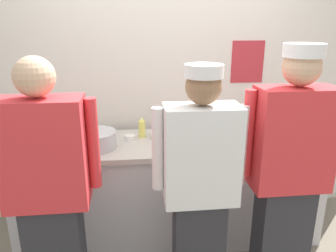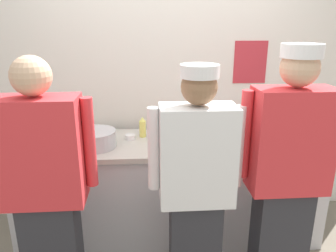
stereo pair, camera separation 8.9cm
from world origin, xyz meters
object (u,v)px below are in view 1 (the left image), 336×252
(chef_near_left, at_px, (49,192))
(ramekin_red_sauce, at_px, (130,137))
(plate_stack_front, at_px, (272,130))
(chef_far_right, at_px, (288,172))
(squeeze_bottle_primary, at_px, (142,128))
(plate_stack_rear, at_px, (163,135))
(squeeze_bottle_spare, at_px, (287,133))
(ramekin_green_sauce, at_px, (50,147))
(ramekin_yellow_sauce, at_px, (40,142))
(sheet_tray, at_px, (224,137))
(chef_center, at_px, (200,187))
(mixing_bowl_steel, at_px, (94,140))
(squeeze_bottle_secondary, at_px, (57,134))

(chef_near_left, height_order, ramekin_red_sauce, chef_near_left)
(plate_stack_front, bearing_deg, chef_far_right, -106.15)
(plate_stack_front, relative_size, squeeze_bottle_primary, 1.15)
(plate_stack_rear, xyz_separation_m, squeeze_bottle_spare, (0.98, -0.25, 0.07))
(ramekin_green_sauce, xyz_separation_m, ramekin_yellow_sauce, (-0.11, 0.13, -0.00))
(plate_stack_rear, xyz_separation_m, sheet_tray, (0.51, -0.08, -0.02))
(chef_near_left, bearing_deg, plate_stack_front, 25.48)
(ramekin_green_sauce, height_order, ramekin_yellow_sauce, ramekin_green_sauce)
(chef_near_left, bearing_deg, squeeze_bottle_primary, 56.48)
(plate_stack_front, xyz_separation_m, ramekin_green_sauce, (-1.85, -0.17, -0.01))
(chef_far_right, relative_size, squeeze_bottle_primary, 9.79)
(plate_stack_front, height_order, squeeze_bottle_spare, squeeze_bottle_spare)
(chef_center, relative_size, ramekin_red_sauce, 18.88)
(plate_stack_rear, distance_m, squeeze_bottle_primary, 0.19)
(plate_stack_front, height_order, ramekin_yellow_sauce, plate_stack_front)
(chef_near_left, relative_size, plate_stack_rear, 8.15)
(plate_stack_rear, bearing_deg, chef_far_right, -47.48)
(plate_stack_rear, xyz_separation_m, ramekin_red_sauce, (-0.28, -0.01, -0.01))
(squeeze_bottle_spare, relative_size, ramekin_green_sauce, 2.01)
(plate_stack_front, relative_size, sheet_tray, 0.38)
(ramekin_yellow_sauce, bearing_deg, mixing_bowl_steel, -15.23)
(sheet_tray, height_order, ramekin_red_sauce, ramekin_red_sauce)
(squeeze_bottle_primary, bearing_deg, sheet_tray, -10.16)
(sheet_tray, distance_m, ramekin_green_sauce, 1.40)
(squeeze_bottle_spare, bearing_deg, ramekin_yellow_sauce, 174.06)
(plate_stack_rear, bearing_deg, squeeze_bottle_primary, 165.01)
(chef_center, bearing_deg, ramekin_red_sauce, 118.49)
(chef_far_right, bearing_deg, chef_center, -178.56)
(mixing_bowl_steel, distance_m, squeeze_bottle_spare, 1.53)
(mixing_bowl_steel, height_order, sheet_tray, mixing_bowl_steel)
(chef_far_right, height_order, ramekin_green_sauce, chef_far_right)
(plate_stack_front, bearing_deg, squeeze_bottle_spare, -86.43)
(chef_near_left, bearing_deg, mixing_bowl_steel, 73.31)
(chef_near_left, height_order, ramekin_green_sauce, chef_near_left)
(sheet_tray, xyz_separation_m, ramekin_yellow_sauce, (-1.51, 0.04, 0.01))
(squeeze_bottle_secondary, relative_size, ramekin_yellow_sauce, 1.73)
(plate_stack_rear, height_order, squeeze_bottle_secondary, squeeze_bottle_secondary)
(squeeze_bottle_primary, distance_m, squeeze_bottle_secondary, 0.69)
(sheet_tray, height_order, ramekin_yellow_sauce, ramekin_yellow_sauce)
(squeeze_bottle_secondary, relative_size, ramekin_red_sauce, 2.15)
(chef_far_right, height_order, plate_stack_rear, chef_far_right)
(chef_far_right, height_order, squeeze_bottle_secondary, chef_far_right)
(chef_far_right, bearing_deg, sheet_tray, 106.73)
(chef_center, bearing_deg, plate_stack_front, 45.07)
(squeeze_bottle_spare, xyz_separation_m, ramekin_green_sauce, (-1.86, 0.07, -0.07))
(squeeze_bottle_primary, xyz_separation_m, ramekin_yellow_sauce, (-0.82, -0.09, -0.06))
(chef_center, height_order, ramekin_red_sauce, chef_center)
(mixing_bowl_steel, height_order, squeeze_bottle_secondary, squeeze_bottle_secondary)
(mixing_bowl_steel, distance_m, squeeze_bottle_primary, 0.43)
(plate_stack_front, relative_size, squeeze_bottle_secondary, 1.10)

